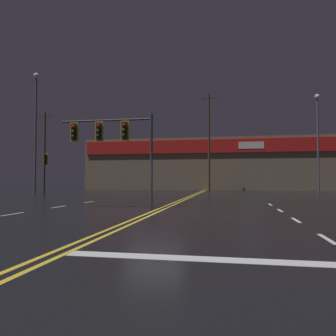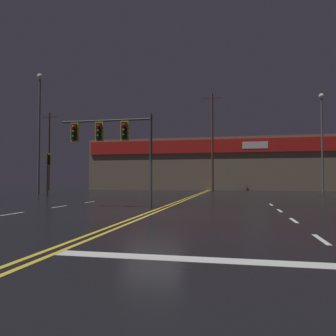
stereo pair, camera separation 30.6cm
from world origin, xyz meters
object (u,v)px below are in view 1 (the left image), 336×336
traffic_signal_median (110,136)px  streetlight_near_right (318,131)px  traffic_signal_corner_northwest (45,165)px  streetlight_far_right (36,119)px

traffic_signal_median → streetlight_near_right: (15.31, 22.36, 3.16)m
traffic_signal_corner_northwest → streetlight_far_right: 6.59m
streetlight_near_right → streetlight_far_right: size_ratio=0.91×
traffic_signal_median → streetlight_far_right: streetlight_far_right is taller
traffic_signal_median → streetlight_near_right: bearing=55.6°
traffic_signal_corner_northwest → streetlight_far_right: (-3.14, 3.46, 4.64)m
streetlight_far_right → traffic_signal_median: bearing=-46.4°
streetlight_near_right → streetlight_far_right: (-27.93, -9.12, 0.58)m
traffic_signal_corner_northwest → streetlight_near_right: streetlight_near_right is taller
traffic_signal_corner_northwest → streetlight_near_right: (24.78, 12.58, 4.06)m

